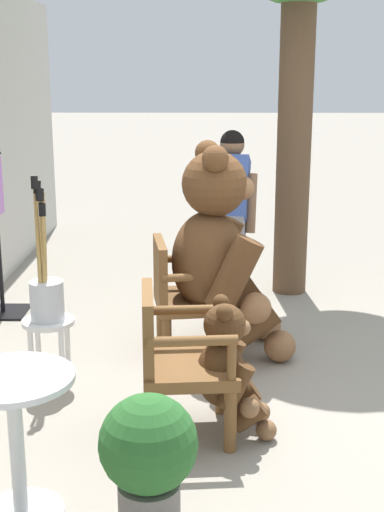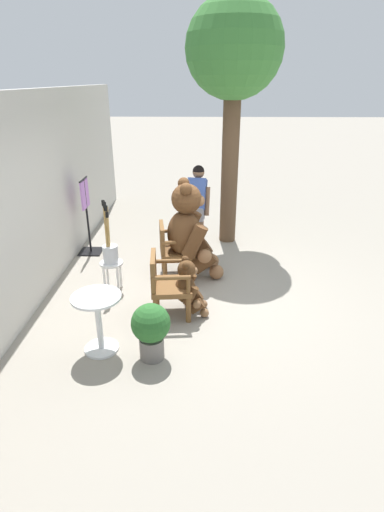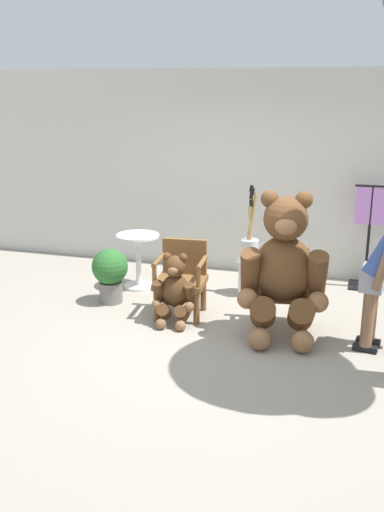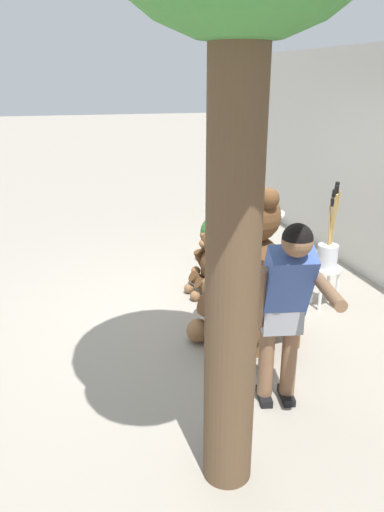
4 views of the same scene
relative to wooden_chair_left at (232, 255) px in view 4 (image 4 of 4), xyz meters
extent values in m
plane|color=gray|center=(0.60, -0.50, -0.46)|extent=(60.00, 60.00, 0.00)
cube|color=brown|center=(0.01, -0.06, -0.06)|extent=(0.60, 0.57, 0.07)
cylinder|color=brown|center=(-0.21, -0.29, -0.28)|extent=(0.07, 0.07, 0.37)
cylinder|color=brown|center=(0.25, -0.25, -0.28)|extent=(0.07, 0.07, 0.37)
cylinder|color=brown|center=(-0.24, 0.13, -0.28)|extent=(0.07, 0.07, 0.37)
cylinder|color=brown|center=(0.22, 0.17, -0.28)|extent=(0.07, 0.07, 0.37)
cube|color=brown|center=(-0.01, 0.17, 0.19)|extent=(0.52, 0.10, 0.42)
cylinder|color=brown|center=(-0.24, -0.08, 0.20)|extent=(0.10, 0.48, 0.06)
cylinder|color=brown|center=(-0.23, -0.29, 0.09)|extent=(0.05, 0.05, 0.22)
cylinder|color=brown|center=(0.25, -0.04, 0.20)|extent=(0.10, 0.48, 0.06)
cylinder|color=brown|center=(0.27, -0.25, 0.09)|extent=(0.05, 0.05, 0.22)
cube|color=brown|center=(1.19, -0.06, -0.06)|extent=(0.63, 0.59, 0.07)
cylinder|color=brown|center=(0.99, -0.30, -0.28)|extent=(0.07, 0.07, 0.37)
cylinder|color=brown|center=(1.44, -0.24, -0.28)|extent=(0.07, 0.07, 0.37)
cylinder|color=brown|center=(0.93, 0.11, -0.28)|extent=(0.07, 0.07, 0.37)
cylinder|color=brown|center=(1.38, 0.18, -0.28)|extent=(0.07, 0.07, 0.37)
cube|color=brown|center=(1.15, 0.17, 0.19)|extent=(0.52, 0.13, 0.42)
cylinder|color=brown|center=(0.94, -0.10, 0.20)|extent=(0.12, 0.48, 0.06)
cylinder|color=brown|center=(0.97, -0.31, 0.09)|extent=(0.05, 0.05, 0.22)
cylinder|color=brown|center=(1.43, -0.03, 0.20)|extent=(0.12, 0.48, 0.06)
cylinder|color=brown|center=(1.46, -0.23, 0.09)|extent=(0.05, 0.05, 0.22)
ellipsoid|color=brown|center=(1.19, -0.18, 0.24)|extent=(0.70, 0.62, 0.73)
sphere|color=brown|center=(1.19, -0.22, 0.80)|extent=(0.46, 0.46, 0.46)
ellipsoid|color=#8C603D|center=(1.22, -0.41, 0.77)|extent=(0.24, 0.20, 0.17)
sphere|color=black|center=(1.22, -0.41, 0.78)|extent=(0.07, 0.07, 0.07)
sphere|color=brown|center=(1.02, -0.22, 1.00)|extent=(0.18, 0.18, 0.18)
sphere|color=brown|center=(1.36, -0.17, 1.00)|extent=(0.18, 0.18, 0.18)
cylinder|color=brown|center=(0.87, -0.35, 0.24)|extent=(0.26, 0.43, 0.55)
sphere|color=#8C603D|center=(0.87, -0.50, 0.00)|extent=(0.22, 0.22, 0.22)
cylinder|color=brown|center=(1.54, -0.25, 0.24)|extent=(0.26, 0.43, 0.55)
sphere|color=#8C603D|center=(1.58, -0.40, 0.00)|extent=(0.22, 0.22, 0.22)
cylinder|color=brown|center=(1.03, -0.47, -0.15)|extent=(0.33, 0.49, 0.43)
sphere|color=#8C603D|center=(1.04, -0.69, -0.35)|extent=(0.23, 0.23, 0.23)
cylinder|color=brown|center=(1.42, -0.42, -0.15)|extent=(0.33, 0.49, 0.43)
sphere|color=#8C603D|center=(1.47, -0.63, -0.35)|extent=(0.23, 0.23, 0.23)
ellipsoid|color=#4C3019|center=(0.01, -0.24, -0.09)|extent=(0.35, 0.31, 0.38)
sphere|color=#4C3019|center=(0.01, -0.26, 0.20)|extent=(0.24, 0.24, 0.24)
ellipsoid|color=brown|center=(0.02, -0.36, 0.18)|extent=(0.12, 0.10, 0.09)
sphere|color=black|center=(0.02, -0.36, 0.18)|extent=(0.04, 0.04, 0.04)
sphere|color=#4C3019|center=(-0.08, -0.26, 0.30)|extent=(0.09, 0.09, 0.09)
sphere|color=#4C3019|center=(0.10, -0.24, 0.30)|extent=(0.09, 0.09, 0.09)
cylinder|color=#4C3019|center=(-0.17, -0.32, -0.09)|extent=(0.12, 0.22, 0.29)
sphere|color=brown|center=(-0.17, -0.40, -0.22)|extent=(0.11, 0.11, 0.11)
cylinder|color=#4C3019|center=(0.19, -0.29, -0.09)|extent=(0.12, 0.22, 0.29)
sphere|color=brown|center=(0.20, -0.36, -0.22)|extent=(0.11, 0.11, 0.11)
cylinder|color=#4C3019|center=(-0.08, -0.39, -0.30)|extent=(0.16, 0.25, 0.22)
sphere|color=brown|center=(-0.08, -0.50, -0.40)|extent=(0.12, 0.12, 0.12)
cylinder|color=#4C3019|center=(0.12, -0.37, -0.30)|extent=(0.16, 0.25, 0.22)
sphere|color=brown|center=(0.14, -0.48, -0.40)|extent=(0.12, 0.12, 0.12)
cube|color=black|center=(2.07, -0.43, -0.43)|extent=(0.25, 0.13, 0.06)
cylinder|color=brown|center=(2.07, -0.43, 0.01)|extent=(0.12, 0.12, 0.82)
cube|color=black|center=(2.10, -0.25, -0.43)|extent=(0.25, 0.13, 0.06)
cylinder|color=brown|center=(2.10, -0.25, 0.01)|extent=(0.12, 0.12, 0.82)
cube|color=gray|center=(2.09, -0.34, 0.29)|extent=(0.27, 0.33, 0.24)
cube|color=#385199|center=(2.20, -0.36, 0.60)|extent=(0.46, 0.39, 0.57)
sphere|color=brown|center=(2.36, -0.39, 0.95)|extent=(0.21, 0.21, 0.21)
sphere|color=black|center=(2.36, -0.39, 0.97)|extent=(0.21, 0.21, 0.21)
cylinder|color=brown|center=(2.48, -0.21, 0.65)|extent=(0.57, 0.18, 0.09)
cylinder|color=brown|center=(2.17, -0.55, 0.48)|extent=(0.20, 0.12, 0.51)
cylinder|color=white|center=(0.62, 0.87, -0.02)|extent=(0.34, 0.34, 0.03)
cylinder|color=white|center=(0.72, 0.97, -0.25)|extent=(0.04, 0.04, 0.43)
cylinder|color=white|center=(0.53, 0.97, -0.25)|extent=(0.04, 0.04, 0.43)
cylinder|color=white|center=(0.72, 0.77, -0.25)|extent=(0.04, 0.04, 0.43)
cylinder|color=white|center=(0.53, 0.77, -0.25)|extent=(0.04, 0.04, 0.43)
cylinder|color=silver|center=(0.62, 0.87, 0.13)|extent=(0.22, 0.22, 0.26)
cylinder|color=tan|center=(0.62, 0.91, 0.47)|extent=(0.13, 0.05, 0.78)
cylinder|color=black|center=(0.62, 0.91, 0.90)|extent=(0.05, 0.05, 0.09)
cylinder|color=tan|center=(0.63, 0.87, 0.38)|extent=(0.07, 0.05, 0.61)
cylinder|color=black|center=(0.63, 0.87, 0.73)|extent=(0.05, 0.05, 0.08)
cylinder|color=tan|center=(0.64, 0.89, 0.45)|extent=(0.13, 0.07, 0.75)
cylinder|color=black|center=(0.64, 0.89, 0.87)|extent=(0.06, 0.05, 0.09)
cylinder|color=tan|center=(0.62, 0.88, 0.43)|extent=(0.06, 0.03, 0.71)
cylinder|color=black|center=(0.62, 0.88, 0.82)|extent=(0.05, 0.04, 0.08)
cylinder|color=tan|center=(0.63, 0.87, 0.43)|extent=(0.13, 0.04, 0.70)
cylinder|color=black|center=(0.63, 0.87, 0.82)|extent=(0.06, 0.05, 0.09)
cylinder|color=silver|center=(-0.82, 0.71, 0.24)|extent=(0.56, 0.56, 0.03)
cylinder|color=silver|center=(-0.82, 0.71, -0.12)|extent=(0.07, 0.07, 0.69)
cylinder|color=silver|center=(-0.82, 0.71, -0.45)|extent=(0.40, 0.40, 0.03)
cylinder|color=brown|center=(2.73, -0.96, 1.01)|extent=(0.31, 0.31, 2.93)
cylinder|color=slate|center=(-0.95, 0.10, -0.33)|extent=(0.28, 0.28, 0.26)
sphere|color=#286028|center=(-0.95, 0.10, 0.00)|extent=(0.44, 0.44, 0.44)
camera|label=1|loc=(-3.74, -0.13, 1.58)|focal=50.00mm
camera|label=2|loc=(-4.64, -0.45, 2.46)|focal=28.00mm
camera|label=3|loc=(1.89, -5.94, 2.10)|focal=40.00mm
camera|label=4|loc=(5.17, -1.82, 1.97)|focal=35.00mm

